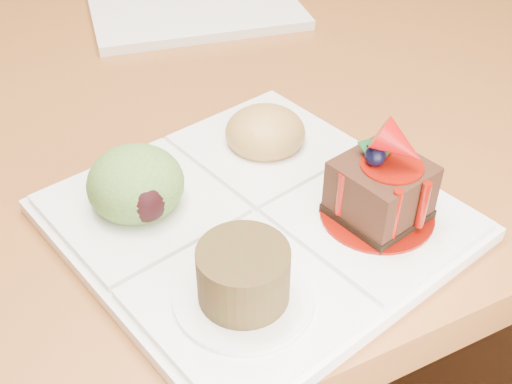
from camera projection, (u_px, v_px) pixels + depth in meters
name	position (u px, v px, depth m)	size (l,w,h in m)	color
ground	(181.00, 249.00, 1.57)	(6.00, 6.00, 0.00)	brown
sampler_plate	(250.00, 204.00, 0.51)	(0.33, 0.33, 0.11)	white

